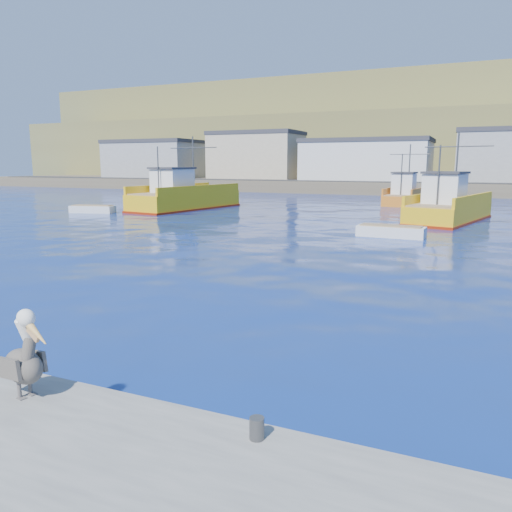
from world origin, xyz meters
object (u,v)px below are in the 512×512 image
Objects in this scene: skiff_mid at (391,232)px; boat_orange at (405,195)px; trawler_yellow_b at (449,208)px; skiff_left at (93,210)px; trawler_yellow_a at (184,197)px; pelican at (24,359)px.

boat_orange is at bearing 95.57° from skiff_mid.
skiff_mid is (-2.52, -9.28, -0.71)m from trawler_yellow_b.
trawler_yellow_b is 28.20m from skiff_left.
trawler_yellow_a reaches higher than trawler_yellow_b.
boat_orange is 2.07× the size of skiff_left.
skiff_left is at bearing -139.77° from boat_orange.
trawler_yellow_a is 8.44× the size of pelican.
skiff_mid is at bearing -84.43° from boat_orange.
trawler_yellow_a is 1.16× the size of trawler_yellow_b.
trawler_yellow_a is 22.40m from skiff_mid.
skiff_left is at bearing -131.42° from trawler_yellow_a.
trawler_yellow_a is 3.16× the size of skiff_left.
skiff_left is at bearing 170.55° from skiff_mid.
pelican is at bearing -61.70° from trawler_yellow_a.
pelican is at bearing -97.66° from trawler_yellow_b.
trawler_yellow_a is 1.53× the size of boat_orange.
pelican is (0.42, -47.00, 0.11)m from boat_orange.
pelican is at bearing -49.80° from skiff_left.
boat_orange is 30.02m from skiff_left.
boat_orange is at bearing 37.25° from trawler_yellow_a.
boat_orange is (-4.81, 14.30, 0.03)m from trawler_yellow_b.
trawler_yellow_a reaches higher than skiff_left.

